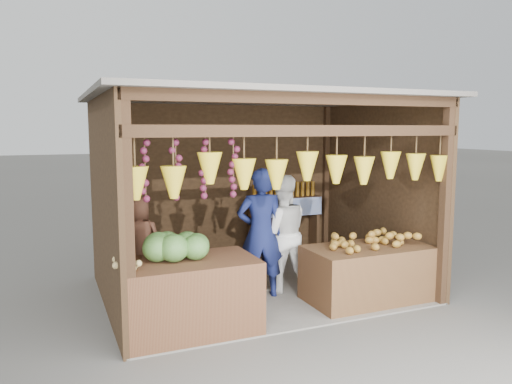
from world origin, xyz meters
The scene contains 12 objects.
ground centered at (0.00, 0.00, 0.00)m, with size 80.00×80.00×0.00m, color #514F49.
stall_structure centered at (-0.03, -0.04, 1.67)m, with size 4.30×3.30×2.66m.
back_shelf centered at (1.05, 1.28, 0.87)m, with size 1.25×0.32×1.32m.
counter_left centered at (-1.27, -1.07, 0.41)m, with size 1.48×0.85×0.81m, color #4A2918.
counter_right centered at (1.15, -0.97, 0.36)m, with size 1.60×0.85×0.72m, color #492C18.
stool centered at (-1.60, -0.04, 0.14)m, with size 0.29×0.29×0.27m, color black.
man_standing centered at (-0.07, -0.30, 0.86)m, with size 0.63×0.41×1.72m, color #141C4D.
woman_standing centered at (0.29, -0.17, 0.80)m, with size 0.78×0.61×1.61m, color silver.
vendor_seated centered at (-1.60, -0.04, 0.84)m, with size 0.55×0.36×1.13m, color #553122.
melon_pile centered at (-1.34, -0.97, 0.97)m, with size 1.00×0.50×0.32m, color #184712, non-canonical shape.
tanfruit_pile centered at (-1.93, -1.15, 0.88)m, with size 0.34×0.40×0.13m, color #A9854E, non-canonical shape.
mango_pile centered at (1.21, -0.95, 0.83)m, with size 1.40×0.64×0.22m, color #C24519, non-canonical shape.
Camera 1 is at (-2.62, -6.17, 2.22)m, focal length 35.00 mm.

